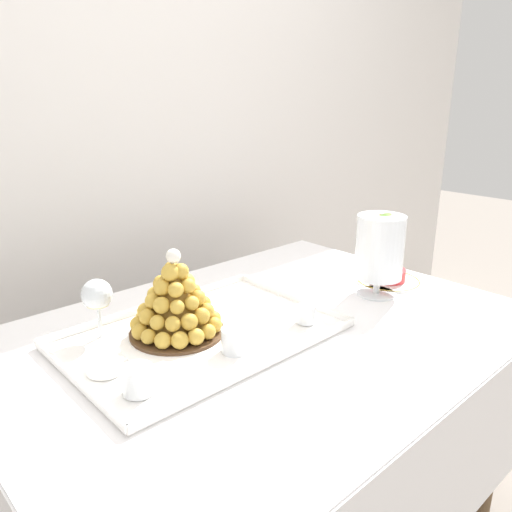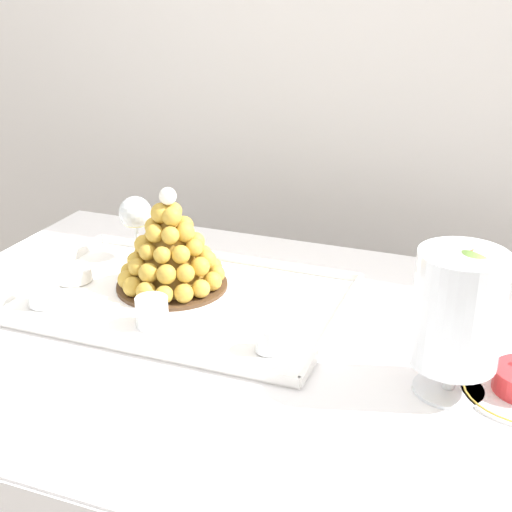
{
  "view_description": "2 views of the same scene",
  "coord_description": "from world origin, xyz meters",
  "px_view_note": "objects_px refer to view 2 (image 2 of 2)",
  "views": [
    {
      "loc": [
        -0.81,
        -0.84,
        1.33
      ],
      "look_at": [
        -0.05,
        -0.02,
        0.97
      ],
      "focal_mm": 35.02,
      "sensor_mm": 36.0,
      "label": 1
    },
    {
      "loc": [
        0.46,
        -1.08,
        1.4
      ],
      "look_at": [
        0.03,
        0.05,
        0.9
      ],
      "focal_mm": 49.24,
      "sensor_mm": 36.0,
      "label": 2
    }
  ],
  "objects_px": {
    "dessert_cup_left": "(43,292)",
    "dessert_cup_centre": "(269,340)",
    "dessert_cup_mid_left": "(152,313)",
    "wine_glass": "(135,215)",
    "serving_tray": "(181,300)",
    "croquembouche": "(171,251)",
    "creme_brulee_ramekin": "(74,273)",
    "macaron_goblet": "(458,311)"
  },
  "relations": [
    {
      "from": "croquembouche",
      "to": "dessert_cup_mid_left",
      "type": "height_order",
      "value": "croquembouche"
    },
    {
      "from": "creme_brulee_ramekin",
      "to": "macaron_goblet",
      "type": "relative_size",
      "value": 0.31
    },
    {
      "from": "dessert_cup_left",
      "to": "creme_brulee_ramekin",
      "type": "relative_size",
      "value": 0.78
    },
    {
      "from": "dessert_cup_left",
      "to": "wine_glass",
      "type": "relative_size",
      "value": 0.4
    },
    {
      "from": "dessert_cup_left",
      "to": "wine_glass",
      "type": "height_order",
      "value": "wine_glass"
    },
    {
      "from": "dessert_cup_centre",
      "to": "creme_brulee_ramekin",
      "type": "height_order",
      "value": "dessert_cup_centre"
    },
    {
      "from": "croquembouche",
      "to": "dessert_cup_left",
      "type": "height_order",
      "value": "croquembouche"
    },
    {
      "from": "croquembouche",
      "to": "serving_tray",
      "type": "bearing_deg",
      "value": -47.11
    },
    {
      "from": "croquembouche",
      "to": "dessert_cup_centre",
      "type": "height_order",
      "value": "croquembouche"
    },
    {
      "from": "wine_glass",
      "to": "croquembouche",
      "type": "bearing_deg",
      "value": -37.68
    },
    {
      "from": "creme_brulee_ramekin",
      "to": "macaron_goblet",
      "type": "distance_m",
      "value": 0.83
    },
    {
      "from": "dessert_cup_mid_left",
      "to": "dessert_cup_centre",
      "type": "xyz_separation_m",
      "value": [
        0.24,
        -0.01,
        -0.01
      ]
    },
    {
      "from": "serving_tray",
      "to": "wine_glass",
      "type": "xyz_separation_m",
      "value": [
        -0.19,
        0.16,
        0.11
      ]
    },
    {
      "from": "dessert_cup_left",
      "to": "creme_brulee_ramekin",
      "type": "height_order",
      "value": "dessert_cup_left"
    },
    {
      "from": "serving_tray",
      "to": "dessert_cup_mid_left",
      "type": "height_order",
      "value": "dessert_cup_mid_left"
    },
    {
      "from": "dessert_cup_mid_left",
      "to": "creme_brulee_ramekin",
      "type": "bearing_deg",
      "value": 154.68
    },
    {
      "from": "croquembouche",
      "to": "macaron_goblet",
      "type": "height_order",
      "value": "macaron_goblet"
    },
    {
      "from": "macaron_goblet",
      "to": "wine_glass",
      "type": "xyz_separation_m",
      "value": [
        -0.74,
        0.29,
        -0.03
      ]
    },
    {
      "from": "croquembouche",
      "to": "dessert_cup_left",
      "type": "xyz_separation_m",
      "value": [
        -0.2,
        -0.17,
        -0.05
      ]
    },
    {
      "from": "croquembouche",
      "to": "dessert_cup_mid_left",
      "type": "bearing_deg",
      "value": -74.99
    },
    {
      "from": "serving_tray",
      "to": "wine_glass",
      "type": "distance_m",
      "value": 0.27
    },
    {
      "from": "wine_glass",
      "to": "serving_tray",
      "type": "bearing_deg",
      "value": -40.06
    },
    {
      "from": "macaron_goblet",
      "to": "dessert_cup_mid_left",
      "type": "bearing_deg",
      "value": 178.87
    },
    {
      "from": "dessert_cup_left",
      "to": "wine_glass",
      "type": "bearing_deg",
      "value": 78.6
    },
    {
      "from": "dessert_cup_left",
      "to": "creme_brulee_ramekin",
      "type": "distance_m",
      "value": 0.12
    },
    {
      "from": "dessert_cup_left",
      "to": "dessert_cup_centre",
      "type": "xyz_separation_m",
      "value": [
        0.49,
        -0.01,
        -0.0
      ]
    },
    {
      "from": "wine_glass",
      "to": "dessert_cup_centre",
      "type": "bearing_deg",
      "value": -33.88
    },
    {
      "from": "dessert_cup_left",
      "to": "macaron_goblet",
      "type": "distance_m",
      "value": 0.81
    },
    {
      "from": "croquembouche",
      "to": "creme_brulee_ramekin",
      "type": "relative_size",
      "value": 2.94
    },
    {
      "from": "wine_glass",
      "to": "macaron_goblet",
      "type": "bearing_deg",
      "value": -21.51
    },
    {
      "from": "dessert_cup_left",
      "to": "wine_glass",
      "type": "xyz_separation_m",
      "value": [
        0.06,
        0.28,
        0.08
      ]
    },
    {
      "from": "serving_tray",
      "to": "dessert_cup_mid_left",
      "type": "distance_m",
      "value": 0.13
    },
    {
      "from": "croquembouche",
      "to": "dessert_cup_left",
      "type": "relative_size",
      "value": 3.77
    },
    {
      "from": "dessert_cup_left",
      "to": "dessert_cup_mid_left",
      "type": "bearing_deg",
      "value": -0.55
    },
    {
      "from": "croquembouche",
      "to": "dessert_cup_left",
      "type": "bearing_deg",
      "value": -140.85
    },
    {
      "from": "dessert_cup_mid_left",
      "to": "macaron_goblet",
      "type": "bearing_deg",
      "value": -1.13
    },
    {
      "from": "dessert_cup_mid_left",
      "to": "wine_glass",
      "type": "height_order",
      "value": "wine_glass"
    },
    {
      "from": "dessert_cup_left",
      "to": "dessert_cup_mid_left",
      "type": "height_order",
      "value": "same"
    },
    {
      "from": "croquembouche",
      "to": "dessert_cup_mid_left",
      "type": "relative_size",
      "value": 3.78
    },
    {
      "from": "serving_tray",
      "to": "croquembouche",
      "type": "relative_size",
      "value": 2.8
    },
    {
      "from": "croquembouche",
      "to": "macaron_goblet",
      "type": "distance_m",
      "value": 0.62
    },
    {
      "from": "dessert_cup_centre",
      "to": "croquembouche",
      "type": "bearing_deg",
      "value": 148.25
    }
  ]
}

